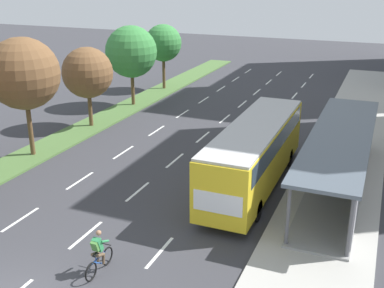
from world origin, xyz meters
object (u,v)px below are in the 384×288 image
Objects in this scene: median_tree_fourth at (87,73)px; median_tree_fifth at (131,52)px; bus_shelter at (345,156)px; bus at (255,149)px; median_tree_third at (24,74)px; cyclist at (99,254)px; median_tree_farthest at (163,43)px.

median_tree_fifth is (-0.02, 6.19, 0.54)m from median_tree_fourth.
bus is (-4.28, -1.28, 0.20)m from bus_shelter.
median_tree_fourth is at bearing 89.84° from median_tree_third.
bus is 14.58m from median_tree_fourth.
bus is at bearing -163.31° from bus_shelter.
median_tree_fourth reaches higher than bus.
cyclist is (-7.52, -10.81, -1.07)m from bus_shelter.
median_tree_farthest reaches higher than cyclist.
median_tree_fifth reaches higher than median_tree_fourth.
median_tree_third reaches higher than cyclist.
bus_shelter is 2.52× the size of median_tree_fourth.
cyclist is 23.63m from median_tree_fifth.
bus_shelter is at bearing 55.20° from cyclist.
bus is 10.14m from cyclist.
bus is 6.20× the size of cyclist.
median_tree_third is 12.40m from median_tree_fifth.
bus_shelter is 1.24× the size of bus.
bus_shelter is 2.38× the size of median_tree_farthest.
median_tree_farthest is (-0.16, 12.39, 0.40)m from median_tree_fourth.
median_tree_fifth reaches higher than cyclist.
median_tree_farthest is at bearing 90.45° from median_tree_third.
median_tree_fifth is at bearing -88.63° from median_tree_farthest.
median_tree_farthest is (-17.92, 16.35, 2.46)m from bus_shelter.
cyclist is 14.03m from median_tree_third.
median_tree_fifth is at bearing 89.99° from median_tree_third.
median_tree_third is at bearing -175.96° from bus.
median_tree_fifth is (0.00, 12.39, -0.57)m from median_tree_third.
median_tree_fifth is at bearing 150.26° from bus_shelter.
median_tree_farthest is at bearing 90.76° from median_tree_fourth.
median_tree_third is at bearing 140.10° from cyclist.
median_tree_fourth is (-10.24, 14.77, 3.13)m from cyclist.
median_tree_fifth is at bearing 90.14° from median_tree_fourth.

